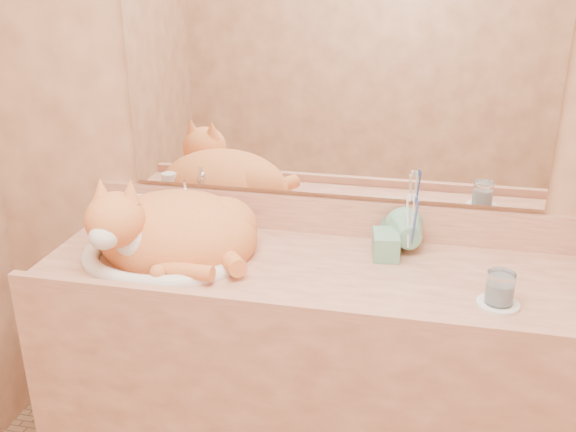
% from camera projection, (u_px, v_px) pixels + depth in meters
% --- Properties ---
extents(wall_back, '(2.40, 0.02, 2.50)m').
position_uv_depth(wall_back, '(331.00, 111.00, 1.95)').
color(wall_back, '#9A6346').
rests_on(wall_back, ground).
extents(vanity_counter, '(1.60, 0.55, 0.85)m').
position_uv_depth(vanity_counter, '(311.00, 390.00, 2.01)').
color(vanity_counter, '#9F5D47').
rests_on(vanity_counter, floor).
extents(mirror, '(1.30, 0.02, 0.80)m').
position_uv_depth(mirror, '(332.00, 65.00, 1.89)').
color(mirror, white).
rests_on(mirror, wall_back).
extents(sink_basin, '(0.54, 0.47, 0.15)m').
position_uv_depth(sink_basin, '(162.00, 234.00, 1.90)').
color(sink_basin, white).
rests_on(sink_basin, vanity_counter).
extents(faucet, '(0.04, 0.12, 0.16)m').
position_uv_depth(faucet, '(185.00, 209.00, 2.06)').
color(faucet, white).
rests_on(faucet, vanity_counter).
extents(cat, '(0.53, 0.45, 0.27)m').
position_uv_depth(cat, '(170.00, 228.00, 1.90)').
color(cat, orange).
rests_on(cat, sink_basin).
extents(soap_dispenser, '(0.09, 0.09, 0.17)m').
position_uv_depth(soap_dispenser, '(388.00, 238.00, 1.84)').
color(soap_dispenser, '#69A888').
rests_on(soap_dispenser, vanity_counter).
extents(toothbrush_cup, '(0.15, 0.15, 0.11)m').
position_uv_depth(toothbrush_cup, '(410.00, 241.00, 1.90)').
color(toothbrush_cup, '#69A888').
rests_on(toothbrush_cup, vanity_counter).
extents(toothbrushes, '(0.03, 0.03, 0.20)m').
position_uv_depth(toothbrushes, '(412.00, 221.00, 1.87)').
color(toothbrushes, white).
rests_on(toothbrushes, toothbrush_cup).
extents(saucer, '(0.11, 0.11, 0.01)m').
position_uv_depth(saucer, '(498.00, 304.00, 1.65)').
color(saucer, white).
rests_on(saucer, vanity_counter).
extents(water_glass, '(0.07, 0.07, 0.08)m').
position_uv_depth(water_glass, '(500.00, 288.00, 1.63)').
color(water_glass, silver).
rests_on(water_glass, saucer).
extents(lotion_bottle, '(0.05, 0.05, 0.13)m').
position_uv_depth(lotion_bottle, '(141.00, 215.00, 2.06)').
color(lotion_bottle, white).
rests_on(lotion_bottle, vanity_counter).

